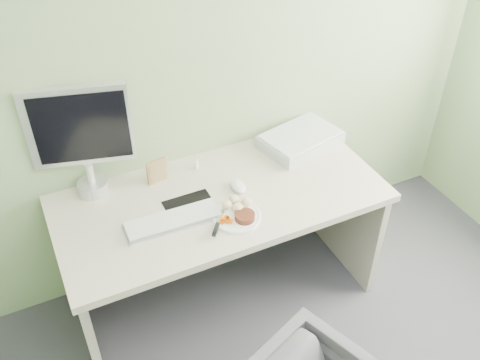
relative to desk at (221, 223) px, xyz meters
name	(u,v)px	position (x,y,z in m)	size (l,w,h in m)	color
wall_back	(185,47)	(0.00, 0.38, 0.80)	(3.50, 3.50, 0.00)	gray
desk	(221,223)	(0.00, 0.00, 0.00)	(1.60, 0.75, 0.73)	beige
plate	(237,217)	(0.00, -0.18, 0.19)	(0.23, 0.23, 0.01)	white
steak	(245,216)	(0.03, -0.21, 0.21)	(0.09, 0.09, 0.03)	black
potato_pile	(236,202)	(0.03, -0.12, 0.22)	(0.10, 0.08, 0.06)	tan
carrot_heap	(227,219)	(-0.05, -0.19, 0.21)	(0.05, 0.05, 0.03)	#ED5E04
steak_knife	(218,224)	(-0.10, -0.20, 0.21)	(0.14, 0.18, 0.01)	silver
mousepad	(191,208)	(-0.16, -0.02, 0.18)	(0.23, 0.20, 0.00)	black
keyboard	(173,220)	(-0.27, -0.08, 0.20)	(0.44, 0.13, 0.02)	white
computer_mouse	(238,186)	(0.10, 0.01, 0.20)	(0.07, 0.12, 0.04)	white
photo_frame	(157,171)	(-0.24, 0.24, 0.25)	(0.11, 0.01, 0.13)	olive
eyedrop_bottle	(196,164)	(-0.02, 0.26, 0.21)	(0.02, 0.02, 0.06)	white
scanner	(300,140)	(0.57, 0.21, 0.22)	(0.42, 0.28, 0.07)	#A2A5A8
monitor	(81,136)	(-0.55, 0.32, 0.50)	(0.47, 0.18, 0.57)	silver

